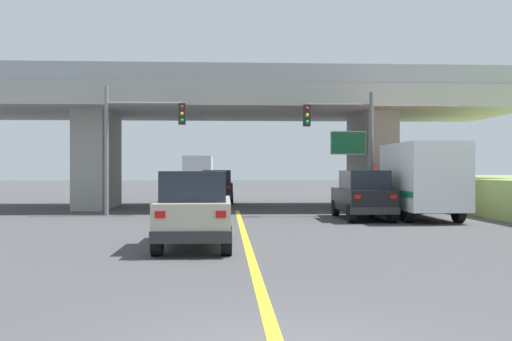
{
  "coord_description": "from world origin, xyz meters",
  "views": [
    {
      "loc": [
        -0.6,
        -6.48,
        2.06
      ],
      "look_at": [
        0.41,
        12.98,
        2.03
      ],
      "focal_mm": 41.7,
      "sensor_mm": 36.0,
      "label": 1
    }
  ],
  "objects_px": {
    "box_truck": "(417,180)",
    "traffic_signal_nearside": "(348,136)",
    "semi_truck_distant": "(198,174)",
    "highway_sign": "(348,150)",
    "suv_crossing": "(363,195)",
    "traffic_signal_farside": "(133,133)",
    "sedan_oncoming": "(217,187)",
    "suv_lead": "(195,209)"
  },
  "relations": [
    {
      "from": "box_truck",
      "to": "sedan_oncoming",
      "type": "xyz_separation_m",
      "value": [
        -8.56,
        11.98,
        -0.63
      ]
    },
    {
      "from": "suv_crossing",
      "to": "traffic_signal_nearside",
      "type": "distance_m",
      "value": 3.18
    },
    {
      "from": "suv_lead",
      "to": "suv_crossing",
      "type": "relative_size",
      "value": 0.98
    },
    {
      "from": "sedan_oncoming",
      "to": "traffic_signal_nearside",
      "type": "height_order",
      "value": "traffic_signal_nearside"
    },
    {
      "from": "traffic_signal_nearside",
      "to": "highway_sign",
      "type": "relative_size",
      "value": 1.33
    },
    {
      "from": "traffic_signal_farside",
      "to": "highway_sign",
      "type": "height_order",
      "value": "traffic_signal_farside"
    },
    {
      "from": "box_truck",
      "to": "traffic_signal_nearside",
      "type": "distance_m",
      "value": 3.61
    },
    {
      "from": "highway_sign",
      "to": "semi_truck_distant",
      "type": "bearing_deg",
      "value": 112.18
    },
    {
      "from": "sedan_oncoming",
      "to": "traffic_signal_farside",
      "type": "bearing_deg",
      "value": -110.79
    },
    {
      "from": "traffic_signal_nearside",
      "to": "traffic_signal_farside",
      "type": "bearing_deg",
      "value": 175.22
    },
    {
      "from": "box_truck",
      "to": "traffic_signal_farside",
      "type": "relative_size",
      "value": 1.16
    },
    {
      "from": "box_truck",
      "to": "traffic_signal_nearside",
      "type": "xyz_separation_m",
      "value": [
        -2.59,
        1.64,
        1.91
      ]
    },
    {
      "from": "suv_lead",
      "to": "traffic_signal_farside",
      "type": "bearing_deg",
      "value": 106.61
    },
    {
      "from": "suv_crossing",
      "to": "sedan_oncoming",
      "type": "bearing_deg",
      "value": 117.29
    },
    {
      "from": "traffic_signal_nearside",
      "to": "box_truck",
      "type": "bearing_deg",
      "value": -32.39
    },
    {
      "from": "suv_lead",
      "to": "box_truck",
      "type": "relative_size",
      "value": 0.66
    },
    {
      "from": "sedan_oncoming",
      "to": "highway_sign",
      "type": "distance_m",
      "value": 9.74
    },
    {
      "from": "suv_crossing",
      "to": "highway_sign",
      "type": "xyz_separation_m",
      "value": [
        0.55,
        5.52,
        2.06
      ]
    },
    {
      "from": "sedan_oncoming",
      "to": "highway_sign",
      "type": "height_order",
      "value": "highway_sign"
    },
    {
      "from": "suv_crossing",
      "to": "traffic_signal_nearside",
      "type": "bearing_deg",
      "value": 96.64
    },
    {
      "from": "suv_lead",
      "to": "traffic_signal_farside",
      "type": "relative_size",
      "value": 0.77
    },
    {
      "from": "sedan_oncoming",
      "to": "suv_crossing",
      "type": "bearing_deg",
      "value": -63.25
    },
    {
      "from": "suv_crossing",
      "to": "box_truck",
      "type": "xyz_separation_m",
      "value": [
        2.38,
        0.27,
        0.63
      ]
    },
    {
      "from": "suv_crossing",
      "to": "traffic_signal_farside",
      "type": "relative_size",
      "value": 0.79
    },
    {
      "from": "box_truck",
      "to": "semi_truck_distant",
      "type": "relative_size",
      "value": 0.95
    },
    {
      "from": "suv_lead",
      "to": "box_truck",
      "type": "height_order",
      "value": "box_truck"
    },
    {
      "from": "traffic_signal_nearside",
      "to": "semi_truck_distant",
      "type": "distance_m",
      "value": 25.67
    },
    {
      "from": "suv_lead",
      "to": "sedan_oncoming",
      "type": "distance_m",
      "value": 20.7
    },
    {
      "from": "semi_truck_distant",
      "to": "traffic_signal_farside",
      "type": "bearing_deg",
      "value": -94.53
    },
    {
      "from": "suv_lead",
      "to": "semi_truck_distant",
      "type": "relative_size",
      "value": 0.63
    },
    {
      "from": "box_truck",
      "to": "semi_truck_distant",
      "type": "bearing_deg",
      "value": 111.6
    },
    {
      "from": "sedan_oncoming",
      "to": "semi_truck_distant",
      "type": "bearing_deg",
      "value": 97.1
    },
    {
      "from": "suv_lead",
      "to": "semi_truck_distant",
      "type": "height_order",
      "value": "semi_truck_distant"
    },
    {
      "from": "box_truck",
      "to": "semi_truck_distant",
      "type": "xyz_separation_m",
      "value": [
        -10.31,
        26.05,
        0.02
      ]
    },
    {
      "from": "traffic_signal_farside",
      "to": "semi_truck_distant",
      "type": "bearing_deg",
      "value": 85.47
    },
    {
      "from": "box_truck",
      "to": "sedan_oncoming",
      "type": "relative_size",
      "value": 1.55
    },
    {
      "from": "box_truck",
      "to": "semi_truck_distant",
      "type": "distance_m",
      "value": 28.02
    },
    {
      "from": "traffic_signal_farside",
      "to": "highway_sign",
      "type": "relative_size",
      "value": 1.4
    },
    {
      "from": "traffic_signal_farside",
      "to": "highway_sign",
      "type": "bearing_deg",
      "value": 15.16
    },
    {
      "from": "suv_crossing",
      "to": "box_truck",
      "type": "bearing_deg",
      "value": 7.09
    },
    {
      "from": "box_truck",
      "to": "suv_crossing",
      "type": "bearing_deg",
      "value": -173.45
    },
    {
      "from": "highway_sign",
      "to": "traffic_signal_nearside",
      "type": "bearing_deg",
      "value": -101.84
    }
  ]
}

